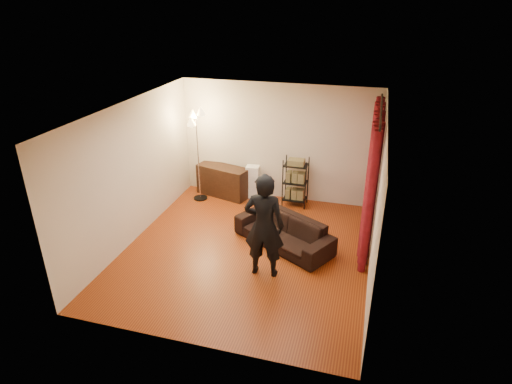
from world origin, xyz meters
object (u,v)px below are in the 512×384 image
(person, at_px, (264,226))
(media_cabinet, at_px, (223,181))
(storage_boxes, at_px, (252,182))
(wire_shelf, at_px, (295,182))
(floor_lamp, at_px, (198,156))
(sofa, at_px, (284,231))

(person, height_order, media_cabinet, person)
(media_cabinet, distance_m, storage_boxes, 0.71)
(wire_shelf, relative_size, floor_lamp, 0.53)
(sofa, bearing_deg, floor_lamp, 177.32)
(sofa, height_order, media_cabinet, media_cabinet)
(person, bearing_deg, storage_boxes, -73.67)
(storage_boxes, xyz_separation_m, floor_lamp, (-1.16, -0.43, 0.67))
(person, distance_m, media_cabinet, 3.37)
(person, relative_size, floor_lamp, 0.87)
(sofa, bearing_deg, wire_shelf, 123.57)
(media_cabinet, height_order, storage_boxes, storage_boxes)
(storage_boxes, distance_m, wire_shelf, 1.08)
(media_cabinet, distance_m, wire_shelf, 1.77)
(media_cabinet, bearing_deg, storage_boxes, 22.25)
(storage_boxes, relative_size, wire_shelf, 0.70)
(storage_boxes, bearing_deg, wire_shelf, -7.82)
(media_cabinet, height_order, floor_lamp, floor_lamp)
(media_cabinet, bearing_deg, sofa, -28.77)
(person, bearing_deg, wire_shelf, -93.61)
(storage_boxes, bearing_deg, floor_lamp, -159.57)
(sofa, distance_m, person, 1.20)
(floor_lamp, bearing_deg, person, -48.27)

